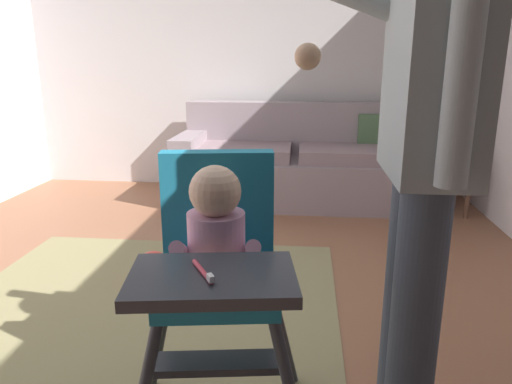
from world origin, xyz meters
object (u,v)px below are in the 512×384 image
object	(u,v)px
couch	(296,164)
side_table	(443,167)
adult_standing	(423,155)
high_chair	(217,255)
toy_ball	(153,268)
sippy_cup	(450,144)

from	to	relation	value
couch	side_table	size ratio (longest dim) A/B	3.98
couch	adult_standing	bearing A→B (deg)	7.85
high_chair	toy_ball	bearing A→B (deg)	-160.42
high_chair	sippy_cup	bearing A→B (deg)	143.32
sippy_cup	adult_standing	bearing A→B (deg)	-107.70
high_chair	toy_ball	size ratio (longest dim) A/B	4.90
couch	side_table	bearing A→B (deg)	79.19
side_table	toy_ball	bearing A→B (deg)	-141.25
toy_ball	side_table	world-z (taller)	side_table
sippy_cup	high_chair	bearing A→B (deg)	-118.20
high_chair	adult_standing	size ratio (longest dim) A/B	0.55
toy_ball	side_table	size ratio (longest dim) A/B	0.37
couch	toy_ball	size ratio (longest dim) A/B	10.62
adult_standing	toy_ball	size ratio (longest dim) A/B	8.84
toy_ball	side_table	bearing A→B (deg)	38.75
high_chair	toy_ball	world-z (taller)	high_chair
side_table	sippy_cup	bearing A→B (deg)	0.00
adult_standing	sippy_cup	bearing A→B (deg)	-107.72
sippy_cup	couch	bearing A→B (deg)	169.52
toy_ball	sippy_cup	size ratio (longest dim) A/B	1.95
couch	adult_standing	distance (m)	3.00
toy_ball	side_table	xyz separation A→B (m)	(1.97, 1.58, 0.28)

